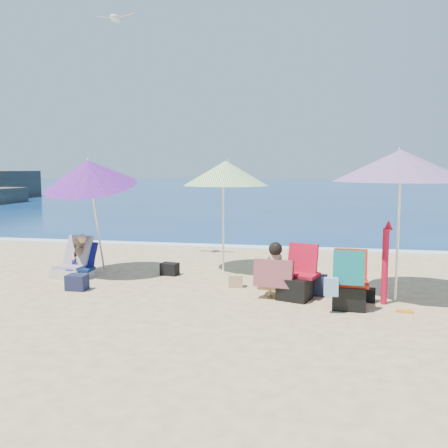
% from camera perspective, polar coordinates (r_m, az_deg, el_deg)
% --- Properties ---
extents(ground, '(120.00, 120.00, 0.00)m').
position_cam_1_polar(ground, '(7.46, 0.81, -9.35)').
color(ground, '#D8BC84').
rests_on(ground, ground).
extents(sea, '(120.00, 80.00, 0.12)m').
position_cam_1_polar(sea, '(52.12, 9.59, 4.22)').
color(sea, navy).
rests_on(sea, ground).
extents(foam, '(120.00, 0.50, 0.04)m').
position_cam_1_polar(foam, '(12.40, 4.98, -2.84)').
color(foam, white).
rests_on(foam, ground).
extents(umbrella_turquoise, '(2.55, 2.55, 2.39)m').
position_cam_1_polar(umbrella_turquoise, '(7.90, 20.31, 6.55)').
color(umbrella_turquoise, white).
rests_on(umbrella_turquoise, ground).
extents(umbrella_striped, '(2.16, 2.16, 2.25)m').
position_cam_1_polar(umbrella_striped, '(9.42, 0.22, 6.08)').
color(umbrella_striped, white).
rests_on(umbrella_striped, ground).
extents(umbrella_blue, '(1.81, 1.88, 2.40)m').
position_cam_1_polar(umbrella_blue, '(9.35, -15.80, 5.81)').
color(umbrella_blue, silver).
rests_on(umbrella_blue, ground).
extents(furled_umbrella, '(0.17, 0.21, 1.28)m').
position_cam_1_polar(furled_umbrella, '(7.64, 18.73, -3.91)').
color(furled_umbrella, red).
rests_on(furled_umbrella, ground).
extents(chair_navy, '(0.52, 0.58, 0.62)m').
position_cam_1_polar(chair_navy, '(9.54, -16.73, -5.08)').
color(chair_navy, '#0B1C41').
rests_on(chair_navy, ground).
extents(chair_rainbow, '(0.62, 0.80, 0.76)m').
position_cam_1_polar(chair_rainbow, '(9.59, -17.71, -4.83)').
color(chair_rainbow, '#E75751').
rests_on(chair_rainbow, ground).
extents(camp_chair_left, '(0.70, 0.71, 0.86)m').
position_cam_1_polar(camp_chair_left, '(7.70, 8.66, -6.95)').
color(camp_chair_left, '#A20B1E').
rests_on(camp_chair_left, ground).
extents(camp_chair_right, '(0.66, 0.70, 0.90)m').
position_cam_1_polar(camp_chair_right, '(7.30, 14.64, -7.29)').
color(camp_chair_right, red).
rests_on(camp_chair_right, ground).
extents(person_center, '(0.64, 0.57, 0.90)m').
position_cam_1_polar(person_center, '(7.65, 6.04, -5.61)').
color(person_center, tan).
rests_on(person_center, ground).
extents(person_left, '(0.52, 0.61, 0.80)m').
position_cam_1_polar(person_left, '(9.64, -16.79, -3.75)').
color(person_left, tan).
rests_on(person_left, ground).
extents(bag_navy_a, '(0.34, 0.25, 0.26)m').
position_cam_1_polar(bag_navy_a, '(8.54, -17.15, -6.68)').
color(bag_navy_a, '#1A1D39').
rests_on(bag_navy_a, ground).
extents(bag_black_a, '(0.36, 0.29, 0.24)m').
position_cam_1_polar(bag_black_a, '(9.36, -6.50, -5.36)').
color(bag_black_a, black).
rests_on(bag_black_a, ground).
extents(bag_tan, '(0.27, 0.21, 0.21)m').
position_cam_1_polar(bag_tan, '(8.38, 1.40, -6.81)').
color(bag_tan, tan).
rests_on(bag_tan, ground).
extents(bag_navy_b, '(0.45, 0.36, 0.31)m').
position_cam_1_polar(bag_navy_b, '(8.05, 10.64, -7.11)').
color(bag_navy_b, '#1A223A').
rests_on(bag_navy_b, ground).
extents(bag_black_b, '(0.29, 0.22, 0.21)m').
position_cam_1_polar(bag_black_b, '(7.82, 16.64, -8.10)').
color(bag_black_b, black).
rests_on(bag_black_b, ground).
extents(orange_item, '(0.24, 0.11, 0.03)m').
position_cam_1_polar(orange_item, '(7.44, 20.77, -9.72)').
color(orange_item, orange).
rests_on(orange_item, ground).
extents(seagull, '(0.86, 0.38, 0.15)m').
position_cam_1_polar(seagull, '(11.06, -12.83, 22.82)').
color(seagull, silver).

